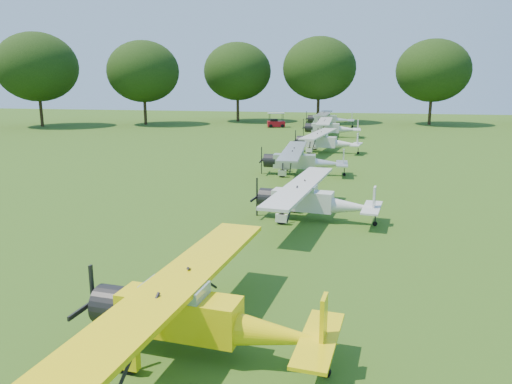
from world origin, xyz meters
TOP-DOWN VIEW (x-y plane):
  - ground at (0.00, 0.00)m, footprint 160.00×160.00m
  - tree_belt at (3.57, 0.16)m, footprint 137.36×130.27m
  - aircraft_2 at (-0.18, -10.48)m, footprint 6.51×10.36m
  - aircraft_3 at (1.56, 2.13)m, footprint 6.15×9.76m
  - aircraft_4 at (-0.18, 13.66)m, footprint 6.20×9.86m
  - aircraft_5 at (0.85, 24.99)m, footprint 6.26×9.92m
  - aircraft_6 at (0.65, 37.46)m, footprint 6.68×10.60m
  - aircraft_7 at (-0.17, 50.24)m, footprint 6.80×10.81m
  - golf_cart at (-7.34, 47.95)m, footprint 2.64×2.02m

SIDE VIEW (x-z plane):
  - ground at x=0.00m, z-range 0.00..0.00m
  - golf_cart at x=-7.34m, z-range -0.33..1.68m
  - aircraft_3 at x=1.56m, z-range 0.16..2.08m
  - aircraft_4 at x=-0.18m, z-range 0.16..2.11m
  - aircraft_5 at x=0.85m, z-range 0.16..2.11m
  - aircraft_2 at x=-0.18m, z-range 0.17..2.21m
  - aircraft_6 at x=0.65m, z-range 0.18..2.27m
  - aircraft_7 at x=-0.17m, z-range 0.18..2.31m
  - tree_belt at x=3.57m, z-range 0.77..15.29m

